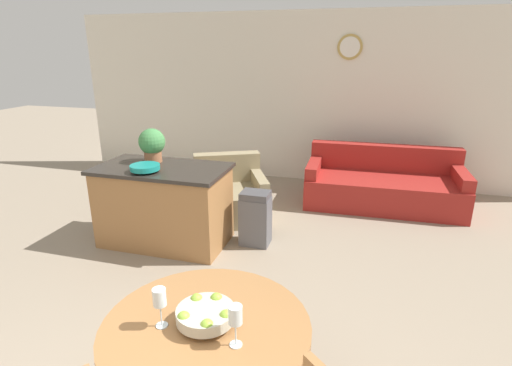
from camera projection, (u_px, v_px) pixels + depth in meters
wall_back at (306, 99)px, 6.47m from camera, size 8.00×0.09×2.70m
dining_table at (207, 350)px, 2.16m from camera, size 1.12×1.12×0.75m
fruit_bowl at (206, 314)px, 2.09m from camera, size 0.31×0.31×0.11m
wine_glass_left at (160, 299)px, 2.04m from camera, size 0.07×0.07×0.22m
wine_glass_right at (235, 317)px, 1.91m from camera, size 0.07×0.07×0.22m
kitchen_island at (164, 205)px, 4.51m from camera, size 1.45×0.80×0.90m
teal_bowl at (145, 167)px, 4.18m from camera, size 0.31×0.31×0.08m
potted_plant at (152, 144)px, 4.50m from camera, size 0.30×0.30×0.38m
trash_bin at (255, 218)px, 4.51m from camera, size 0.33×0.26×0.63m
couch at (383, 185)px, 5.69m from camera, size 2.15×1.04×0.80m
armchair at (230, 197)px, 5.28m from camera, size 1.19×1.19×0.79m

